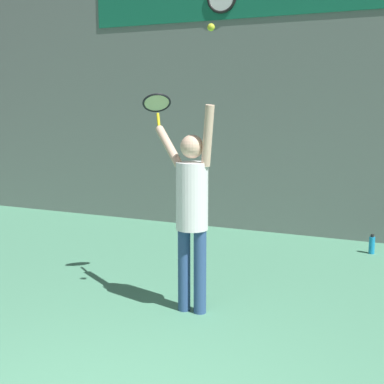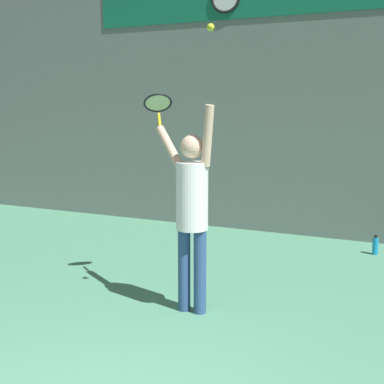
{
  "view_description": "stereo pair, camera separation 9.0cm",
  "coord_description": "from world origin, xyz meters",
  "px_view_note": "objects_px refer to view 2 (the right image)",
  "views": [
    {
      "loc": [
        1.84,
        -2.25,
        2.13
      ],
      "look_at": [
        -0.35,
        2.61,
        1.27
      ],
      "focal_mm": 50.0,
      "sensor_mm": 36.0,
      "label": 1
    },
    {
      "loc": [
        1.92,
        -2.21,
        2.13
      ],
      "look_at": [
        -0.35,
        2.61,
        1.27
      ],
      "focal_mm": 50.0,
      "sensor_mm": 36.0,
      "label": 2
    }
  ],
  "objects_px": {
    "tennis_player": "(192,205)",
    "tennis_ball": "(211,27)",
    "water_bottle": "(375,246)",
    "tennis_racket": "(158,104)"
  },
  "relations": [
    {
      "from": "tennis_player",
      "to": "tennis_ball",
      "type": "relative_size",
      "value": 30.29
    },
    {
      "from": "tennis_racket",
      "to": "tennis_player",
      "type": "bearing_deg",
      "value": -36.77
    },
    {
      "from": "tennis_ball",
      "to": "tennis_racket",
      "type": "bearing_deg",
      "value": 146.22
    },
    {
      "from": "tennis_racket",
      "to": "tennis_ball",
      "type": "relative_size",
      "value": 5.88
    },
    {
      "from": "tennis_player",
      "to": "tennis_ball",
      "type": "xyz_separation_m",
      "value": [
        0.25,
        -0.12,
        1.71
      ]
    },
    {
      "from": "tennis_player",
      "to": "tennis_racket",
      "type": "relative_size",
      "value": 5.15
    },
    {
      "from": "water_bottle",
      "to": "tennis_racket",
      "type": "bearing_deg",
      "value": -129.31
    },
    {
      "from": "water_bottle",
      "to": "tennis_ball",
      "type": "bearing_deg",
      "value": -111.14
    },
    {
      "from": "tennis_player",
      "to": "tennis_ball",
      "type": "bearing_deg",
      "value": -25.01
    },
    {
      "from": "water_bottle",
      "to": "tennis_player",
      "type": "bearing_deg",
      "value": -115.74
    }
  ]
}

